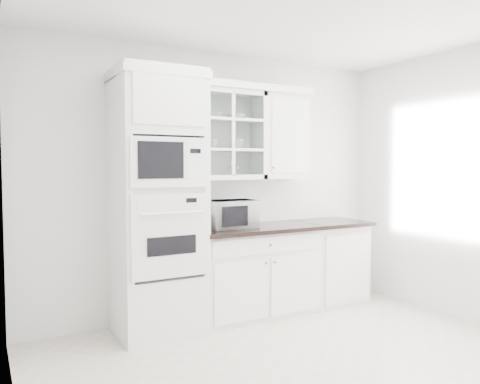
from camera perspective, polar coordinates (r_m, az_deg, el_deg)
ground at (r=3.75m, az=9.86°, el=-20.95°), size 4.00×3.50×0.01m
room_shell at (r=3.77m, az=5.97°, el=6.88°), size 4.00×3.50×2.70m
oven_column at (r=4.32m, az=-9.96°, el=-1.33°), size 0.76×0.68×2.40m
base_cabinet_run at (r=4.89m, az=1.63°, el=-9.50°), size 1.32×0.67×0.92m
extra_base_cabinet at (r=5.46m, az=10.78°, el=-8.22°), size 0.72×0.67×0.92m
upper_cabinet_glass at (r=4.78m, az=-1.78°, el=6.94°), size 0.80×0.33×0.90m
upper_cabinet_solid at (r=5.13m, az=4.98°, el=6.67°), size 0.55×0.33×0.90m
crown_molding at (r=4.77m, az=-2.80°, el=12.82°), size 2.14×0.38×0.07m
countertop_microwave at (r=4.66m, az=-1.17°, el=-2.69°), size 0.50×0.42×0.28m
bowl_a at (r=4.71m, az=-3.75°, el=9.31°), size 0.25×0.25×0.06m
bowl_b at (r=4.85m, az=-0.52°, el=9.14°), size 0.21×0.21×0.06m
cup_a at (r=4.72m, az=-3.32°, el=5.84°), size 0.15×0.15×0.09m
cup_b at (r=4.84m, az=-0.24°, el=5.84°), size 0.11×0.11×0.10m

